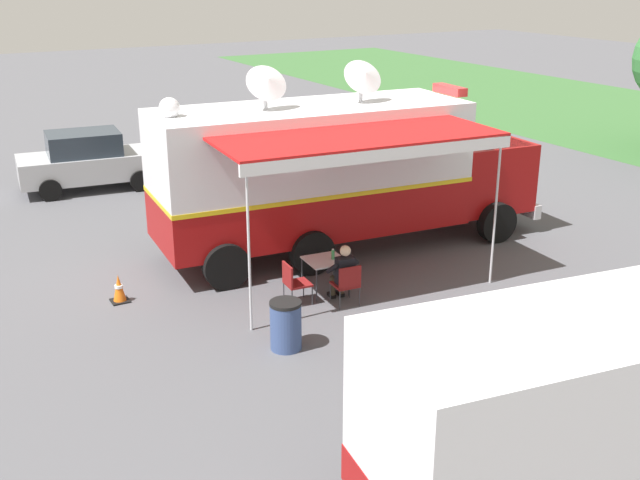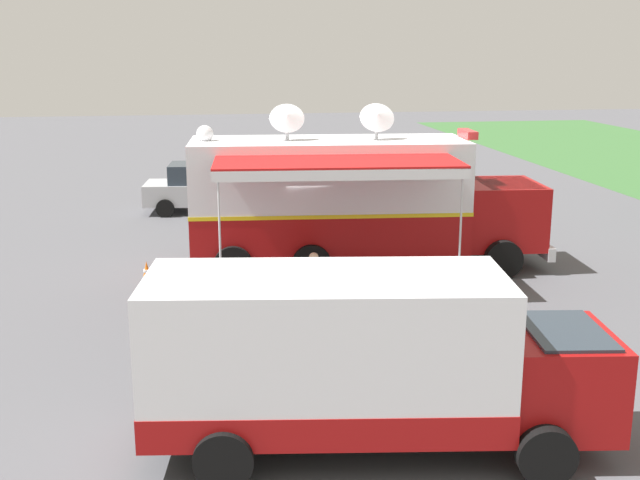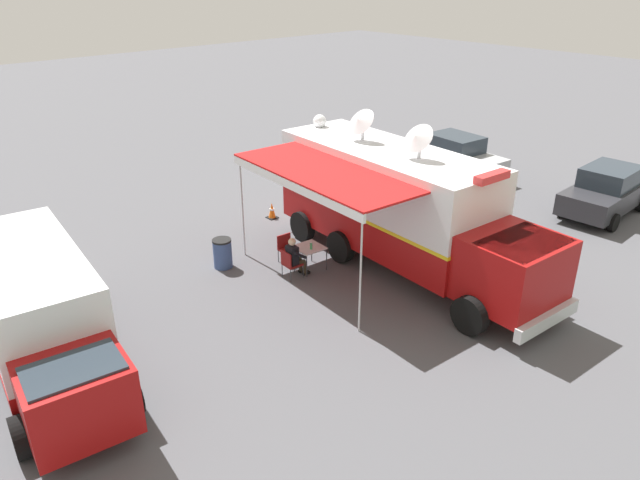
% 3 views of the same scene
% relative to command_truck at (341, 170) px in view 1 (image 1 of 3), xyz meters
% --- Properties ---
extents(ground_plane, '(100.00, 100.00, 0.00)m').
position_rel_command_truck_xyz_m(ground_plane, '(-0.09, -0.74, -1.95)').
color(ground_plane, '#515156').
extents(lot_stripe, '(0.49, 4.80, 0.01)m').
position_rel_command_truck_xyz_m(lot_stripe, '(-2.31, 1.50, -1.94)').
color(lot_stripe, silver).
rests_on(lot_stripe, ground).
extents(command_truck, '(5.29, 9.65, 4.53)m').
position_rel_command_truck_xyz_m(command_truck, '(0.00, 0.00, 0.00)').
color(command_truck, '#9E0F0F').
rests_on(command_truck, ground).
extents(folding_table, '(0.86, 0.86, 0.73)m').
position_rel_command_truck_xyz_m(folding_table, '(2.17, -1.63, -1.27)').
color(folding_table, silver).
rests_on(folding_table, ground).
extents(water_bottle, '(0.07, 0.07, 0.22)m').
position_rel_command_truck_xyz_m(water_bottle, '(2.22, -1.48, -1.11)').
color(water_bottle, '#3F9959').
rests_on(water_bottle, folding_table).
extents(folding_chair_at_table, '(0.52, 0.52, 0.87)m').
position_rel_command_truck_xyz_m(folding_chair_at_table, '(2.97, -1.59, -1.43)').
color(folding_chair_at_table, maroon).
rests_on(folding_chair_at_table, ground).
extents(folding_chair_beside_table, '(0.52, 0.52, 0.87)m').
position_rel_command_truck_xyz_m(folding_chair_beside_table, '(2.36, -2.48, -1.43)').
color(folding_chair_beside_table, maroon).
rests_on(folding_chair_beside_table, ground).
extents(seated_responder, '(0.68, 0.58, 1.25)m').
position_rel_command_truck_xyz_m(seated_responder, '(2.78, -1.57, -1.30)').
color(seated_responder, black).
rests_on(seated_responder, ground).
extents(trash_bin, '(0.57, 0.57, 0.91)m').
position_rel_command_truck_xyz_m(trash_bin, '(4.01, -3.49, -1.49)').
color(trash_bin, '#384C7F').
rests_on(trash_bin, ground).
extents(traffic_cone, '(0.36, 0.36, 0.58)m').
position_rel_command_truck_xyz_m(traffic_cone, '(0.55, -5.53, -1.67)').
color(traffic_cone, black).
rests_on(traffic_cone, ground).
extents(support_truck, '(3.02, 7.01, 2.70)m').
position_rel_command_truck_xyz_m(support_truck, '(9.72, -1.88, -0.56)').
color(support_truck, white).
rests_on(support_truck, ground).
extents(car_behind_truck, '(2.33, 4.36, 1.76)m').
position_rel_command_truck_xyz_m(car_behind_truck, '(-8.27, -3.98, -1.07)').
color(car_behind_truck, '#B2B5BA').
rests_on(car_behind_truck, ground).
extents(car_far_corner, '(4.26, 2.13, 1.76)m').
position_rel_command_truck_xyz_m(car_far_corner, '(-8.72, 2.30, -1.07)').
color(car_far_corner, '#2D2D33').
rests_on(car_far_corner, ground).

